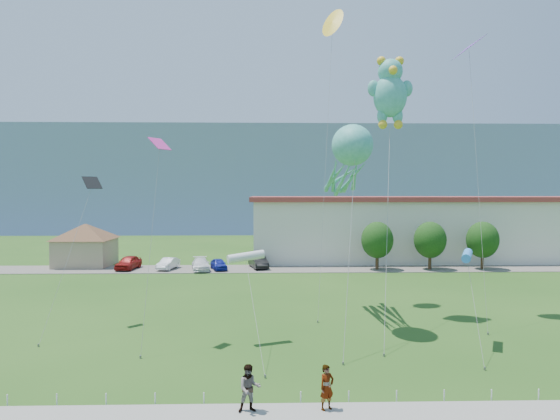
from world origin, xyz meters
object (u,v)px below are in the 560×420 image
object	(u,v)px
parked_car_white	(201,264)
parked_car_red	(128,262)
pavilion	(85,241)
pedestrian_left	(327,387)
parked_car_blue	(219,264)
teddy_bear_kite	(390,91)
octopus_kite	(348,160)
parked_car_silver	(168,264)
warehouse	(480,227)
pedestrian_right	(250,388)
parked_car_black	(258,261)

from	to	relation	value
parked_car_white	parked_car_red	bearing A→B (deg)	163.32
pavilion	parked_car_red	xyz separation A→B (m)	(5.91, -3.09, -2.20)
pedestrian_left	parked_car_blue	xyz separation A→B (m)	(-7.82, 36.46, -0.31)
parked_car_white	teddy_bear_kite	bearing A→B (deg)	-62.37
teddy_bear_kite	parked_car_red	bearing A→B (deg)	138.87
parked_car_blue	octopus_kite	xyz separation A→B (m)	(10.80, -23.29, 10.20)
parked_car_silver	parked_car_white	bearing A→B (deg)	1.67
parked_car_red	parked_car_silver	xyz separation A→B (m)	(4.49, -0.14, -0.13)
warehouse	octopus_kite	distance (m)	40.79
pedestrian_right	octopus_kite	world-z (taller)	octopus_kite
parked_car_white	octopus_kite	world-z (taller)	octopus_kite
warehouse	parked_car_blue	world-z (taller)	warehouse
pavilion	pedestrian_left	distance (m)	46.80
parked_car_white	teddy_bear_kite	world-z (taller)	teddy_bear_kite
parked_car_silver	parked_car_black	size ratio (longest dim) A/B	0.85
octopus_kite	parked_car_red	bearing A→B (deg)	131.38
parked_car_blue	teddy_bear_kite	xyz separation A→B (m)	(14.15, -20.72, 15.23)
pedestrian_right	teddy_bear_kite	size ratio (longest dim) A/B	0.10
parked_car_white	octopus_kite	bearing A→B (deg)	-71.62
octopus_kite	parked_car_white	bearing A→B (deg)	119.04
parked_car_white	octopus_kite	xyz separation A→B (m)	(12.78, -23.01, 10.16)
pedestrian_right	parked_car_white	xyz separation A→B (m)	(-6.74, 36.30, -0.31)
warehouse	teddy_bear_kite	size ratio (longest dim) A/B	3.33
pedestrian_left	parked_car_silver	size ratio (longest dim) A/B	0.46
warehouse	parked_car_black	bearing A→B (deg)	-163.92
parked_car_white	teddy_bear_kite	size ratio (longest dim) A/B	0.25
warehouse	octopus_kite	xyz separation A→B (m)	(-23.04, -32.97, 6.76)
warehouse	pedestrian_right	size ratio (longest dim) A/B	32.68
warehouse	parked_car_white	distance (m)	37.33
parked_car_red	pedestrian_left	bearing A→B (deg)	-56.88
pedestrian_left	octopus_kite	size ratio (longest dim) A/B	0.13
warehouse	pedestrian_left	xyz separation A→B (m)	(-26.02, -46.14, -3.13)
octopus_kite	teddy_bear_kite	bearing A→B (deg)	37.56
pavilion	parked_car_blue	distance (m)	16.74
parked_car_red	teddy_bear_kite	bearing A→B (deg)	-34.01
parked_car_white	parked_car_blue	world-z (taller)	parked_car_white
warehouse	pavilion	bearing A→B (deg)	-173.16
parked_car_red	teddy_bear_kite	world-z (taller)	teddy_bear_kite
warehouse	parked_car_red	world-z (taller)	warehouse
octopus_kite	pedestrian_left	bearing A→B (deg)	-102.73
pedestrian_right	octopus_kite	xyz separation A→B (m)	(6.04, 13.29, 9.85)
pavilion	parked_car_white	xyz separation A→B (m)	(14.18, -3.96, -2.30)
pedestrian_left	parked_car_white	distance (m)	37.48
parked_car_blue	parked_car_black	bearing A→B (deg)	-1.46
pedestrian_left	parked_car_white	bearing A→B (deg)	75.56
pedestrian_right	pedestrian_left	bearing A→B (deg)	-6.33
parked_car_red	parked_car_blue	distance (m)	10.27
parked_car_white	pedestrian_left	bearing A→B (deg)	-85.50
pavilion	parked_car_silver	size ratio (longest dim) A/B	2.38
parked_car_red	octopus_kite	world-z (taller)	octopus_kite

